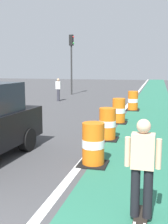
% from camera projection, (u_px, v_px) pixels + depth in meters
% --- Properties ---
extents(bike_lane_strip, '(2.50, 80.00, 0.01)m').
position_uv_depth(bike_lane_strip, '(150.00, 117.00, 14.33)').
color(bike_lane_strip, '#286B51').
rests_on(bike_lane_strip, ground).
extents(lane_divider_stripe, '(0.20, 80.00, 0.01)m').
position_uv_depth(lane_divider_stripe, '(119.00, 115.00, 14.69)').
color(lane_divider_stripe, silver).
rests_on(lane_divider_stripe, ground).
extents(skateboarder_on_lane, '(0.57, 0.80, 1.69)m').
position_uv_depth(skateboarder_on_lane, '(142.00, 167.00, 4.58)').
color(skateboarder_on_lane, black).
rests_on(skateboarder_on_lane, ground).
extents(traffic_barrel_front, '(0.73, 0.73, 1.09)m').
position_uv_depth(traffic_barrel_front, '(93.00, 145.00, 7.32)').
color(traffic_barrel_front, orange).
rests_on(traffic_barrel_front, ground).
extents(traffic_barrel_mid, '(0.73, 0.73, 1.09)m').
position_uv_depth(traffic_barrel_mid, '(107.00, 124.00, 9.84)').
color(traffic_barrel_mid, orange).
rests_on(traffic_barrel_mid, ground).
extents(traffic_barrel_back, '(0.73, 0.73, 1.09)m').
position_uv_depth(traffic_barrel_back, '(119.00, 111.00, 12.71)').
color(traffic_barrel_back, orange).
rests_on(traffic_barrel_back, ground).
extents(traffic_barrel_far, '(0.73, 0.73, 1.09)m').
position_uv_depth(traffic_barrel_far, '(133.00, 101.00, 16.31)').
color(traffic_barrel_far, orange).
rests_on(traffic_barrel_far, ground).
extents(traffic_light_corner, '(0.41, 0.32, 5.10)m').
position_uv_depth(traffic_light_corner, '(71.00, 54.00, 24.91)').
color(traffic_light_corner, '#2D2D2D').
rests_on(traffic_light_corner, ground).
extents(pedestrian_crossing, '(0.34, 0.20, 1.61)m').
position_uv_depth(pedestrian_crossing, '(58.00, 89.00, 20.57)').
color(pedestrian_crossing, '#33333D').
rests_on(pedestrian_crossing, ground).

